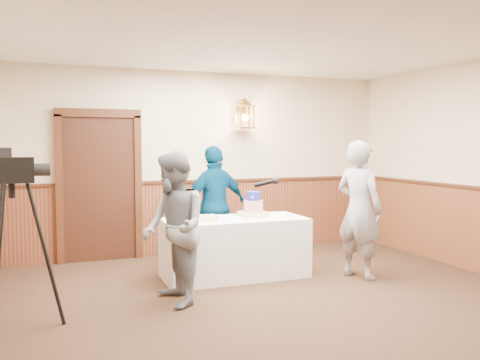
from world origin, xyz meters
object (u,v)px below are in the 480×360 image
at_px(baker, 359,210).
at_px(interviewer, 174,228).
at_px(display_table, 234,248).
at_px(sheet_cake_yellow, 204,218).
at_px(tiered_cake, 253,207).
at_px(sheet_cake_green, 185,217).
at_px(assistant_p, 215,206).
at_px(tv_camera_rig, 14,254).

bearing_deg(baker, interviewer, 73.05).
bearing_deg(display_table, sheet_cake_yellow, -172.72).
xyz_separation_m(display_table, sheet_cake_yellow, (-0.42, -0.05, 0.41)).
xyz_separation_m(tiered_cake, sheet_cake_yellow, (-0.71, -0.13, -0.10)).
relative_size(display_table, interviewer, 1.11).
bearing_deg(interviewer, display_table, 126.98).
xyz_separation_m(sheet_cake_green, assistant_p, (0.57, 0.53, 0.05)).
bearing_deg(sheet_cake_green, baker, -18.73).
bearing_deg(display_table, interviewer, -139.36).
bearing_deg(baker, sheet_cake_green, 48.36).
bearing_deg(tv_camera_rig, interviewer, 7.34).
xyz_separation_m(tiered_cake, assistant_p, (-0.34, 0.57, -0.04)).
bearing_deg(interviewer, sheet_cake_green, 155.64).
height_order(sheet_cake_yellow, baker, baker).
height_order(tiered_cake, assistant_p, assistant_p).
height_order(sheet_cake_yellow, assistant_p, assistant_p).
height_order(tiered_cake, baker, baker).
height_order(interviewer, tv_camera_rig, interviewer).
distance_m(display_table, tiered_cake, 0.58).
distance_m(baker, tv_camera_rig, 3.99).
xyz_separation_m(assistant_p, tv_camera_rig, (-2.45, -1.71, -0.13)).
bearing_deg(sheet_cake_green, sheet_cake_yellow, -40.59).
relative_size(interviewer, tv_camera_rig, 1.03).
xyz_separation_m(tiered_cake, baker, (1.17, -0.66, -0.01)).
bearing_deg(sheet_cake_yellow, display_table, 7.28).
xyz_separation_m(interviewer, tv_camera_rig, (-1.52, -0.23, -0.11)).
distance_m(sheet_cake_yellow, sheet_cake_green, 0.26).
relative_size(baker, tv_camera_rig, 1.10).
xyz_separation_m(display_table, assistant_p, (-0.05, 0.64, 0.46)).
relative_size(display_table, baker, 1.04).
bearing_deg(baker, tv_camera_rig, 74.03).
bearing_deg(assistant_p, interviewer, 44.75).
bearing_deg(sheet_cake_green, display_table, -10.81).
distance_m(tiered_cake, sheet_cake_green, 0.91).
relative_size(tiered_cake, assistant_p, 0.21).
relative_size(sheet_cake_yellow, interviewer, 0.19).
relative_size(sheet_cake_yellow, assistant_p, 0.18).
bearing_deg(display_table, baker, -21.89).
distance_m(display_table, assistant_p, 0.79).
height_order(tiered_cake, sheet_cake_green, tiered_cake).
distance_m(interviewer, assistant_p, 1.75).
xyz_separation_m(baker, assistant_p, (-1.51, 1.23, -0.03)).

